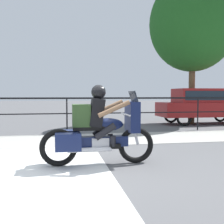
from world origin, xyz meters
name	(u,v)px	position (x,y,z in m)	size (l,w,h in m)	color
ground_plane	(74,168)	(0.00, 0.00, 0.00)	(120.00, 120.00, 0.00)	#565659
sidewalk_band	(68,140)	(0.00, 3.40, 0.01)	(44.00, 2.40, 0.01)	#A8A59E
crosswalk_band	(37,173)	(-0.66, -0.20, 0.00)	(2.62, 6.00, 0.01)	silver
fence_railing	(67,105)	(0.00, 4.93, 1.02)	(36.00, 0.05, 1.30)	black
motorcycle	(98,129)	(0.49, 0.19, 0.71)	(2.29, 0.76, 1.59)	black
parked_car	(202,104)	(6.43, 7.09, 0.96)	(4.33, 1.63, 1.68)	maroon
tree_behind_sign	(193,24)	(6.01, 7.33, 4.75)	(4.11, 4.11, 7.02)	brown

